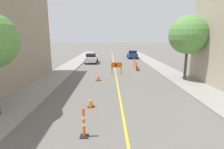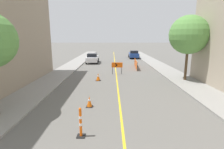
{
  "view_description": "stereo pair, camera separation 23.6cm",
  "coord_description": "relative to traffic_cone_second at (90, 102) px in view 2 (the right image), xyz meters",
  "views": [
    {
      "loc": [
        -0.72,
        0.54,
        4.13
      ],
      "look_at": [
        -0.5,
        15.32,
        1.0
      ],
      "focal_mm": 28.0,
      "sensor_mm": 36.0,
      "label": 1
    },
    {
      "loc": [
        -0.48,
        0.54,
        4.13
      ],
      "look_at": [
        -0.5,
        15.32,
        1.0
      ],
      "focal_mm": 28.0,
      "sensor_mm": 36.0,
      "label": 2
    }
  ],
  "objects": [
    {
      "name": "lane_stripe",
      "position": [
        1.86,
        15.63,
        -0.33
      ],
      "size": [
        0.12,
        52.32,
        0.01
      ],
      "color": "gold",
      "rests_on": "ground_plane"
    },
    {
      "name": "sidewalk_left",
      "position": [
        -4.61,
        15.63,
        -0.28
      ],
      "size": [
        2.73,
        52.32,
        0.12
      ],
      "color": "gray",
      "rests_on": "ground_plane"
    },
    {
      "name": "sidewalk_right",
      "position": [
        8.33,
        15.63,
        -0.28
      ],
      "size": [
        2.73,
        52.32,
        0.12
      ],
      "color": "gray",
      "rests_on": "ground_plane"
    },
    {
      "name": "traffic_cone_second",
      "position": [
        0.0,
        0.0,
        0.0
      ],
      "size": [
        0.39,
        0.39,
        0.68
      ],
      "color": "black",
      "rests_on": "ground_plane"
    },
    {
      "name": "traffic_cone_third",
      "position": [
        0.01,
        6.65,
        0.03
      ],
      "size": [
        0.47,
        0.47,
        0.73
      ],
      "color": "black",
      "rests_on": "ground_plane"
    },
    {
      "name": "delineator_post_front",
      "position": [
        0.05,
        -3.26,
        0.23
      ],
      "size": [
        0.36,
        0.36,
        1.3
      ],
      "color": "black",
      "rests_on": "ground_plane"
    },
    {
      "name": "arrow_barricade_primary",
      "position": [
        1.95,
        9.67,
        0.67
      ],
      "size": [
        1.24,
        0.11,
        1.36
      ],
      "rotation": [
        0.0,
        0.0,
        -0.03
      ],
      "color": "#EF560C",
      "rests_on": "ground_plane"
    },
    {
      "name": "safety_mesh_fence",
      "position": [
        4.69,
        14.08,
        0.22
      ],
      "size": [
        0.39,
        5.23,
        1.11
      ],
      "rotation": [
        0.0,
        0.0,
        1.51
      ],
      "color": "#EF560C",
      "rests_on": "ground_plane"
    },
    {
      "name": "parked_car_curb_near",
      "position": [
        -1.87,
        18.9,
        0.46
      ],
      "size": [
        1.95,
        4.34,
        1.59
      ],
      "rotation": [
        0.0,
        0.0,
        0.02
      ],
      "color": "silver",
      "rests_on": "ground_plane"
    },
    {
      "name": "parked_car_curb_mid",
      "position": [
        5.81,
        25.65,
        0.46
      ],
      "size": [
        1.96,
        4.36,
        1.59
      ],
      "rotation": [
        0.0,
        0.0,
        -0.04
      ],
      "color": "navy",
      "rests_on": "ground_plane"
    },
    {
      "name": "street_tree_right_near",
      "position": [
        8.46,
        6.51,
        4.04
      ],
      "size": [
        3.56,
        3.56,
        6.04
      ],
      "color": "#4C3823",
      "rests_on": "sidewalk_right"
    }
  ]
}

